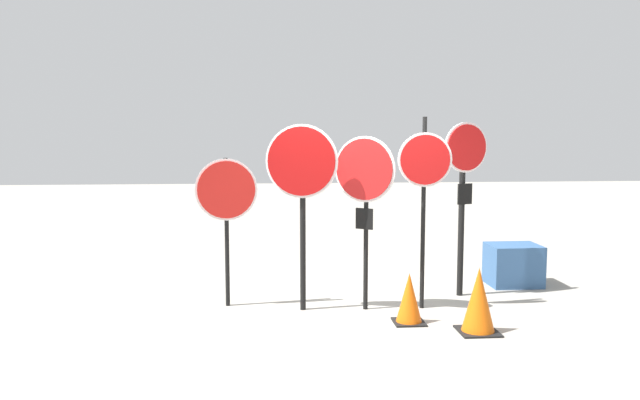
% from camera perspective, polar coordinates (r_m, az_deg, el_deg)
% --- Properties ---
extents(ground_plane, '(40.00, 40.00, 0.00)m').
position_cam_1_polar(ground_plane, '(8.45, 3.07, -9.34)').
color(ground_plane, gray).
extents(stop_sign_0, '(0.80, 0.15, 1.94)m').
position_cam_1_polar(stop_sign_0, '(8.07, -8.56, 0.23)').
color(stop_sign_0, black).
rests_on(stop_sign_0, ground).
extents(stop_sign_1, '(0.89, 0.28, 2.37)m').
position_cam_1_polar(stop_sign_1, '(7.77, -1.68, 2.17)').
color(stop_sign_1, black).
rests_on(stop_sign_1, ground).
extents(stop_sign_2, '(0.70, 0.49, 2.22)m').
position_cam_1_polar(stop_sign_2, '(7.83, 4.11, 1.66)').
color(stop_sign_2, black).
rests_on(stop_sign_2, ground).
extents(stop_sign_3, '(0.69, 0.13, 2.46)m').
position_cam_1_polar(stop_sign_3, '(7.97, 9.54, 2.30)').
color(stop_sign_3, black).
rests_on(stop_sign_3, ground).
extents(stop_sign_4, '(0.65, 0.25, 2.40)m').
position_cam_1_polar(stop_sign_4, '(8.72, 13.05, 1.98)').
color(stop_sign_4, black).
rests_on(stop_sign_4, ground).
extents(traffic_cone_0, '(0.37, 0.37, 0.61)m').
position_cam_1_polar(traffic_cone_0, '(7.57, 8.15, -8.89)').
color(traffic_cone_0, black).
rests_on(traffic_cone_0, ground).
extents(traffic_cone_1, '(0.45, 0.45, 0.75)m').
position_cam_1_polar(traffic_cone_1, '(7.36, 14.30, -8.88)').
color(traffic_cone_1, black).
rests_on(traffic_cone_1, ground).
extents(storage_crate, '(0.74, 0.61, 0.61)m').
position_cam_1_polar(storage_crate, '(9.75, 17.26, -5.68)').
color(storage_crate, '#335684').
rests_on(storage_crate, ground).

